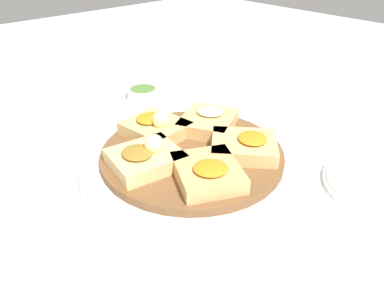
% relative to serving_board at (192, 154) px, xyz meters
% --- Properties ---
extents(ground_plane, '(3.00, 3.00, 0.00)m').
position_rel_serving_board_xyz_m(ground_plane, '(0.00, 0.00, -0.01)').
color(ground_plane, white).
extents(serving_board, '(0.37, 0.37, 0.02)m').
position_rel_serving_board_xyz_m(serving_board, '(0.00, 0.00, 0.00)').
color(serving_board, brown).
rests_on(serving_board, ground_plane).
extents(focaccia_slice_0, '(0.16, 0.15, 0.04)m').
position_rel_serving_board_xyz_m(focaccia_slice_0, '(0.09, -0.05, 0.02)').
color(focaccia_slice_0, tan).
rests_on(focaccia_slice_0, serving_board).
extents(focaccia_slice_1, '(0.17, 0.17, 0.04)m').
position_rel_serving_board_xyz_m(focaccia_slice_1, '(0.08, 0.07, 0.02)').
color(focaccia_slice_1, tan).
rests_on(focaccia_slice_1, serving_board).
extents(focaccia_slice_2, '(0.16, 0.16, 0.04)m').
position_rel_serving_board_xyz_m(focaccia_slice_2, '(-0.05, 0.09, 0.02)').
color(focaccia_slice_2, tan).
rests_on(focaccia_slice_2, serving_board).
extents(focaccia_slice_3, '(0.14, 0.12, 0.06)m').
position_rel_serving_board_xyz_m(focaccia_slice_3, '(-0.10, -0.01, 0.03)').
color(focaccia_slice_3, tan).
rests_on(focaccia_slice_3, serving_board).
extents(focaccia_slice_4, '(0.13, 0.14, 0.06)m').
position_rel_serving_board_xyz_m(focaccia_slice_4, '(-0.02, -0.10, 0.03)').
color(focaccia_slice_4, '#DBB775').
rests_on(focaccia_slice_4, serving_board).
extents(plate_left, '(0.25, 0.25, 0.02)m').
position_rel_serving_board_xyz_m(plate_left, '(-0.35, -0.08, -0.00)').
color(plate_left, white).
rests_on(plate_left, ground_plane).
extents(plate_right, '(0.20, 0.20, 0.02)m').
position_rel_serving_board_xyz_m(plate_right, '(0.31, 0.18, -0.00)').
color(plate_right, white).
rests_on(plate_right, ground_plane).
extents(water_glass, '(0.08, 0.08, 0.11)m').
position_rel_serving_board_xyz_m(water_glass, '(0.03, -0.30, 0.05)').
color(water_glass, silver).
rests_on(water_glass, ground_plane).
extents(dipping_bowl, '(0.09, 0.09, 0.03)m').
position_rel_serving_board_xyz_m(dipping_bowl, '(-0.32, 0.11, 0.01)').
color(dipping_bowl, silver).
rests_on(dipping_bowl, ground_plane).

